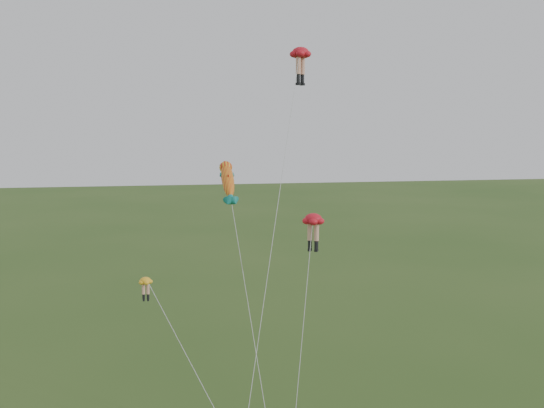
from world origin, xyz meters
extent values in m
ellipsoid|color=red|center=(3.44, 8.37, 22.25)|extent=(2.00, 2.00, 0.71)
cylinder|color=#DD9D82|center=(3.28, 8.23, 21.41)|extent=(0.32, 0.32, 1.08)
cylinder|color=black|center=(3.28, 8.23, 20.60)|extent=(0.25, 0.25, 0.54)
cube|color=black|center=(3.28, 8.23, 20.25)|extent=(0.34, 0.36, 0.16)
cylinder|color=#DD9D82|center=(3.61, 8.51, 21.41)|extent=(0.32, 0.32, 1.08)
cylinder|color=black|center=(3.61, 8.51, 20.60)|extent=(0.25, 0.25, 0.54)
cube|color=black|center=(3.61, 8.51, 20.25)|extent=(0.34, 0.36, 0.16)
cylinder|color=silver|center=(0.79, 3.31, 11.41)|extent=(5.35, 10.16, 22.39)
ellipsoid|color=red|center=(3.08, 3.12, 12.26)|extent=(1.80, 1.80, 0.65)
cylinder|color=#DD9D82|center=(2.91, 3.22, 11.49)|extent=(0.29, 0.29, 1.00)
cylinder|color=black|center=(2.91, 3.22, 10.74)|extent=(0.23, 0.23, 0.50)
cube|color=black|center=(2.91, 3.22, 10.42)|extent=(0.29, 0.33, 0.14)
cylinder|color=#DD9D82|center=(3.25, 3.01, 11.49)|extent=(0.29, 0.29, 1.00)
cylinder|color=black|center=(3.25, 3.01, 10.74)|extent=(0.23, 0.23, 0.50)
cube|color=black|center=(3.25, 3.01, 10.42)|extent=(0.29, 0.33, 0.14)
cylinder|color=silver|center=(1.94, 0.67, 6.40)|extent=(2.33, 4.93, 12.37)
ellipsoid|color=yellow|center=(-6.54, 4.08, 8.79)|extent=(0.87, 0.87, 0.41)
cylinder|color=#DD9D82|center=(-6.66, 4.09, 8.30)|extent=(0.18, 0.18, 0.63)
cylinder|color=black|center=(-6.66, 4.09, 7.84)|extent=(0.14, 0.14, 0.31)
cube|color=black|center=(-6.66, 4.09, 7.63)|extent=(0.11, 0.19, 0.09)
cylinder|color=#DD9D82|center=(-6.41, 4.08, 8.30)|extent=(0.18, 0.18, 0.63)
cylinder|color=black|center=(-6.41, 4.08, 7.84)|extent=(0.14, 0.14, 0.31)
cube|color=black|center=(-6.41, 4.08, 7.63)|extent=(0.11, 0.19, 0.09)
cylinder|color=silver|center=(-3.91, 0.27, 4.60)|extent=(5.30, 7.66, 8.79)
ellipsoid|color=gold|center=(-1.31, 8.57, 14.17)|extent=(1.00, 3.23, 2.81)
sphere|color=gold|center=(-1.31, 8.57, 14.17)|extent=(0.94, 1.29, 1.26)
cone|color=#12756E|center=(-1.31, 8.57, 14.17)|extent=(0.74, 1.19, 1.22)
cone|color=#12756E|center=(-1.31, 8.57, 14.17)|extent=(0.74, 1.19, 1.22)
cone|color=#12756E|center=(-1.31, 8.57, 14.17)|extent=(0.42, 0.67, 0.68)
cone|color=#12756E|center=(-1.31, 8.57, 14.17)|extent=(0.42, 0.67, 0.68)
cone|color=red|center=(-1.31, 8.57, 14.17)|extent=(0.46, 0.67, 0.67)
cylinder|color=silver|center=(-0.64, 3.93, 7.20)|extent=(1.36, 9.32, 13.97)
camera|label=1|loc=(-5.25, -30.45, 17.63)|focal=40.00mm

